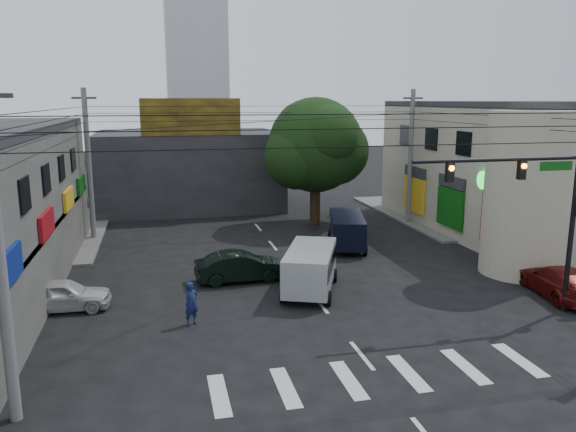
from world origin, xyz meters
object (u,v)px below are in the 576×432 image
object	(u,v)px
white_compact	(62,295)
traffic_officer	(192,304)
street_tree	(316,145)
utility_pole_far_right	(410,158)
silver_minivan	(310,270)
traffic_gantry	(538,197)
maroon_sedan	(559,281)
utility_pole_far_left	(89,166)
navy_van	(347,232)
dark_sedan	(241,267)

from	to	relation	value
white_compact	traffic_officer	distance (m)	5.79
street_tree	utility_pole_far_right	distance (m)	6.63
white_compact	traffic_officer	bearing A→B (deg)	-115.67
street_tree	silver_minivan	world-z (taller)	street_tree
traffic_gantry	maroon_sedan	size ratio (longest dim) A/B	1.44
utility_pole_far_right	silver_minivan	size ratio (longest dim) A/B	1.83
utility_pole_far_left	navy_van	size ratio (longest dim) A/B	1.79
utility_pole_far_right	navy_van	xyz separation A→B (m)	(-6.39, -5.42, -3.64)
street_tree	white_compact	bearing A→B (deg)	-137.64
street_tree	utility_pole_far_right	size ratio (longest dim) A/B	0.95
white_compact	utility_pole_far_right	bearing A→B (deg)	-56.75
utility_pole_far_left	utility_pole_far_right	world-z (taller)	same
dark_sedan	maroon_sedan	bearing A→B (deg)	-113.86
navy_van	dark_sedan	bearing A→B (deg)	139.45
utility_pole_far_left	traffic_officer	size ratio (longest dim) A/B	5.35
traffic_officer	street_tree	bearing A→B (deg)	26.92
traffic_officer	white_compact	bearing A→B (deg)	118.71
street_tree	utility_pole_far_right	xyz separation A→B (m)	(6.50, -1.00, -0.87)
dark_sedan	utility_pole_far_right	bearing A→B (deg)	-55.00
white_compact	maroon_sedan	distance (m)	21.24
traffic_gantry	white_compact	distance (m)	19.39
dark_sedan	white_compact	bearing A→B (deg)	102.83
street_tree	traffic_gantry	world-z (taller)	street_tree
maroon_sedan	white_compact	bearing A→B (deg)	-0.68
silver_minivan	navy_van	distance (m)	8.06
maroon_sedan	navy_van	world-z (taller)	navy_van
utility_pole_far_left	dark_sedan	bearing A→B (deg)	-52.82
maroon_sedan	silver_minivan	distance (m)	10.93
traffic_gantry	white_compact	bearing A→B (deg)	165.37
street_tree	traffic_officer	bearing A→B (deg)	-120.51
traffic_gantry	dark_sedan	world-z (taller)	traffic_gantry
white_compact	navy_van	distance (m)	16.12
traffic_gantry	navy_van	size ratio (longest dim) A/B	1.40
traffic_gantry	traffic_officer	size ratio (longest dim) A/B	4.19
traffic_officer	utility_pole_far_left	bearing A→B (deg)	76.11
street_tree	maroon_sedan	distance (m)	18.28
dark_sedan	navy_van	world-z (taller)	navy_van
maroon_sedan	traffic_officer	bearing A→B (deg)	6.49
white_compact	traffic_gantry	bearing A→B (deg)	-101.58
dark_sedan	traffic_officer	bearing A→B (deg)	149.34
silver_minivan	street_tree	bearing A→B (deg)	5.59
utility_pole_far_right	traffic_gantry	bearing A→B (deg)	-98.94
dark_sedan	maroon_sedan	xyz separation A→B (m)	(13.31, -5.26, -0.02)
utility_pole_far_left	maroon_sedan	world-z (taller)	utility_pole_far_left
traffic_gantry	navy_van	world-z (taller)	traffic_gantry
utility_pole_far_right	dark_sedan	world-z (taller)	utility_pole_far_right
utility_pole_far_right	silver_minivan	distance (m)	16.60
utility_pole_far_left	navy_van	bearing A→B (deg)	-20.35
maroon_sedan	silver_minivan	xyz separation A→B (m)	(-10.50, 3.05, 0.31)
white_compact	traffic_officer	world-z (taller)	traffic_officer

